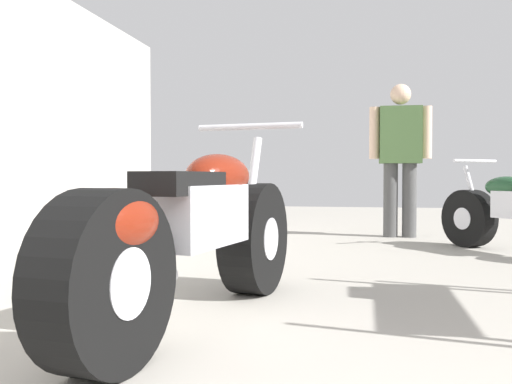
{
  "coord_description": "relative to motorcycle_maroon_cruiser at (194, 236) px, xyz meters",
  "views": [
    {
      "loc": [
        0.22,
        0.24,
        0.7
      ],
      "look_at": [
        -0.54,
        4.19,
        0.59
      ],
      "focal_mm": 39.99,
      "sensor_mm": 36.0,
      "label": 1
    }
  ],
  "objects": [
    {
      "name": "ground_plane",
      "position": [
        0.57,
        1.15,
        -0.43
      ],
      "size": [
        18.96,
        18.96,
        0.0
      ],
      "primitive_type": "plane",
      "color": "#A8A399"
    },
    {
      "name": "motorcycle_maroon_cruiser",
      "position": [
        0.0,
        0.0,
        0.0
      ],
      "size": [
        0.72,
        2.17,
        1.01
      ],
      "color": "black",
      "rests_on": "ground_plane"
    },
    {
      "name": "mechanic_in_blue",
      "position": [
        1.18,
        4.22,
        0.57
      ],
      "size": [
        0.71,
        0.27,
        1.77
      ],
      "color": "#4C4C4C",
      "rests_on": "ground_plane"
    }
  ]
}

